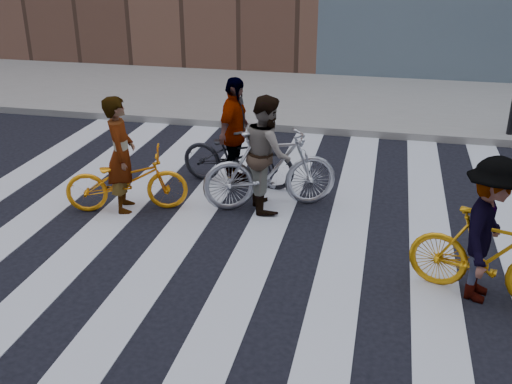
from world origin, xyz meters
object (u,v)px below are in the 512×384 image
(rider_right, at_px, (488,230))
(bike_yellow_right, at_px, (489,256))
(bike_silver_mid, at_px, (270,170))
(bike_dark_rear, at_px, (238,155))
(rider_left, at_px, (121,155))
(rider_mid, at_px, (267,153))
(bike_yellow_left, at_px, (127,180))
(rider_rear, at_px, (234,132))

(rider_right, bearing_deg, bike_yellow_right, -73.81)
(bike_silver_mid, relative_size, bike_dark_rear, 1.05)
(bike_silver_mid, height_order, rider_left, rider_left)
(rider_mid, bearing_deg, rider_left, 81.83)
(bike_yellow_right, distance_m, rider_right, 0.31)
(rider_right, bearing_deg, bike_dark_rear, 69.21)
(bike_yellow_left, height_order, bike_dark_rear, bike_dark_rear)
(bike_yellow_left, xyz_separation_m, rider_left, (-0.05, 0.00, 0.39))
(bike_silver_mid, bearing_deg, bike_yellow_right, -146.27)
(bike_yellow_left, relative_size, bike_yellow_right, 1.02)
(rider_left, bearing_deg, rider_right, -123.52)
(bike_silver_mid, distance_m, bike_yellow_right, 3.34)
(bike_dark_rear, bearing_deg, rider_mid, -133.43)
(bike_dark_rear, distance_m, rider_mid, 1.05)
(rider_rear, bearing_deg, bike_yellow_right, -119.38)
(bike_yellow_left, xyz_separation_m, rider_right, (4.76, -1.29, 0.36))
(bike_yellow_right, bearing_deg, rider_right, 106.19)
(bike_dark_rear, bearing_deg, rider_left, 139.98)
(rider_left, distance_m, rider_rear, 1.86)
(bike_yellow_left, relative_size, bike_silver_mid, 0.88)
(bike_dark_rear, bearing_deg, bike_silver_mid, -131.26)
(bike_silver_mid, xyz_separation_m, bike_yellow_right, (2.80, -1.82, -0.08))
(bike_yellow_left, height_order, rider_mid, rider_mid)
(rider_mid, height_order, rider_rear, rider_rear)
(bike_yellow_left, distance_m, rider_mid, 2.07)
(rider_left, height_order, rider_rear, rider_rear)
(rider_left, xyz_separation_m, rider_rear, (1.33, 1.30, 0.02))
(bike_dark_rear, relative_size, rider_right, 1.14)
(bike_silver_mid, bearing_deg, rider_right, -146.74)
(rider_rear, bearing_deg, bike_dark_rear, -83.20)
(bike_dark_rear, relative_size, rider_rear, 1.08)
(bike_yellow_left, bearing_deg, bike_yellow_right, -123.52)
(rider_left, bearing_deg, bike_yellow_left, -108.56)
(rider_right, bearing_deg, rider_mid, 73.09)
(bike_yellow_left, bearing_deg, rider_right, -123.67)
(bike_dark_rear, xyz_separation_m, rider_left, (-1.38, -1.30, 0.36))
(bike_dark_rear, bearing_deg, bike_yellow_right, -119.78)
(bike_yellow_left, relative_size, rider_mid, 1.03)
(bike_dark_rear, bearing_deg, rider_right, -120.17)
(bike_silver_mid, bearing_deg, bike_yellow_left, 81.83)
(bike_silver_mid, distance_m, rider_rear, 1.09)
(bike_silver_mid, height_order, rider_right, rider_right)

